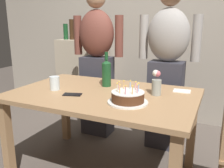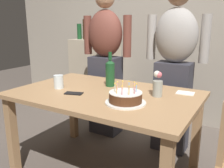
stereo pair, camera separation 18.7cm
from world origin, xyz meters
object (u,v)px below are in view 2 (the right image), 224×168
object	(u,v)px
cell_phone	(74,93)
person_woman_cardigan	(174,67)
flower_vase	(158,85)
person_man_bearded	(105,61)
water_glass_near	(59,82)
birthday_cake	(126,98)
napkin_stack	(185,93)
wine_bottle	(110,72)

from	to	relation	value
cell_phone	person_woman_cardigan	xyz separation A→B (m)	(0.55, 0.87, 0.13)
flower_vase	person_man_bearded	world-z (taller)	person_man_bearded
water_glass_near	person_man_bearded	xyz separation A→B (m)	(-0.02, 0.80, 0.08)
birthday_cake	water_glass_near	bearing A→B (deg)	174.22
birthday_cake	cell_phone	size ratio (longest dim) A/B	2.03
napkin_stack	person_woman_cardigan	world-z (taller)	person_woman_cardigan
birthday_cake	flower_vase	size ratio (longest dim) A/B	1.46
napkin_stack	cell_phone	bearing A→B (deg)	-149.07
birthday_cake	flower_vase	distance (m)	0.31
water_glass_near	flower_vase	size ratio (longest dim) A/B	0.58
water_glass_near	cell_phone	size ratio (longest dim) A/B	0.81
person_woman_cardigan	birthday_cake	bearing A→B (deg)	84.52
cell_phone	person_woman_cardigan	distance (m)	1.04
wine_bottle	water_glass_near	bearing A→B (deg)	-139.83
wine_bottle	napkin_stack	world-z (taller)	wine_bottle
cell_phone	person_woman_cardigan	world-z (taller)	person_woman_cardigan
water_glass_near	napkin_stack	size ratio (longest dim) A/B	0.84
water_glass_near	person_man_bearded	bearing A→B (deg)	91.43
birthday_cake	flower_vase	world-z (taller)	flower_vase
wine_bottle	cell_phone	size ratio (longest dim) A/B	2.15
cell_phone	person_man_bearded	world-z (taller)	person_man_bearded
flower_vase	person_man_bearded	xyz separation A→B (m)	(-0.85, 0.59, 0.04)
flower_vase	cell_phone	bearing A→B (deg)	-155.05
birthday_cake	napkin_stack	distance (m)	0.56
napkin_stack	flower_vase	xyz separation A→B (m)	(-0.17, -0.18, 0.09)
water_glass_near	cell_phone	bearing A→B (deg)	-17.43
flower_vase	person_man_bearded	bearing A→B (deg)	145.05
water_glass_near	person_man_bearded	size ratio (longest dim) A/B	0.07
birthday_cake	water_glass_near	world-z (taller)	birthday_cake
wine_bottle	cell_phone	xyz separation A→B (m)	(-0.13, -0.36, -0.12)
wine_bottle	person_woman_cardigan	distance (m)	0.66
napkin_stack	person_man_bearded	xyz separation A→B (m)	(-1.02, 0.41, 0.13)
water_glass_near	napkin_stack	xyz separation A→B (m)	(1.00, 0.39, -0.05)
cell_phone	napkin_stack	size ratio (longest dim) A/B	1.04
wine_bottle	person_woman_cardigan	world-z (taller)	person_woman_cardigan
birthday_cake	cell_phone	xyz separation A→B (m)	(-0.47, 0.00, -0.04)
person_man_bearded	person_woman_cardigan	xyz separation A→B (m)	(0.80, 0.00, 0.00)
cell_phone	napkin_stack	distance (m)	0.90
person_man_bearded	napkin_stack	bearing A→B (deg)	158.22
wine_bottle	person_woman_cardigan	size ratio (longest dim) A/B	0.19
cell_phone	napkin_stack	bearing A→B (deg)	13.99
wine_bottle	napkin_stack	distance (m)	0.67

